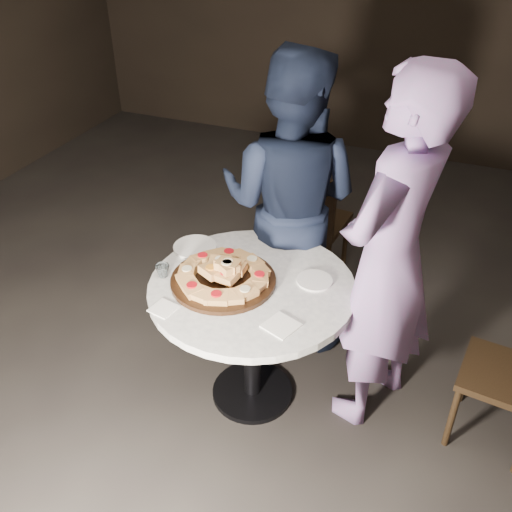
# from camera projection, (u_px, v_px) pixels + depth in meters

# --- Properties ---
(floor) EXTENTS (7.00, 7.00, 0.00)m
(floor) POSITION_uv_depth(u_px,v_px,m) (234.00, 390.00, 3.09)
(floor) COLOR black
(floor) RESTS_ON ground
(table) EXTENTS (1.28, 1.28, 0.73)m
(table) POSITION_uv_depth(u_px,v_px,m) (252.00, 307.00, 2.74)
(table) COLOR black
(table) RESTS_ON ground
(serving_board) EXTENTS (0.58, 0.58, 0.02)m
(serving_board) POSITION_uv_depth(u_px,v_px,m) (223.00, 280.00, 2.67)
(serving_board) COLOR black
(serving_board) RESTS_ON table
(focaccia_pile) EXTENTS (0.44, 0.44, 0.12)m
(focaccia_pile) POSITION_uv_depth(u_px,v_px,m) (224.00, 273.00, 2.65)
(focaccia_pile) COLOR tan
(focaccia_pile) RESTS_ON serving_board
(plate_left) EXTENTS (0.28, 0.28, 0.01)m
(plate_left) POSITION_uv_depth(u_px,v_px,m) (195.00, 247.00, 2.92)
(plate_left) COLOR white
(plate_left) RESTS_ON table
(plate_right) EXTENTS (0.21, 0.21, 0.01)m
(plate_right) POSITION_uv_depth(u_px,v_px,m) (314.00, 280.00, 2.68)
(plate_right) COLOR white
(plate_right) RESTS_ON table
(water_glass) EXTENTS (0.08, 0.08, 0.06)m
(water_glass) POSITION_uv_depth(u_px,v_px,m) (163.00, 271.00, 2.70)
(water_glass) COLOR silver
(water_glass) RESTS_ON table
(napkin_near) EXTENTS (0.12, 0.12, 0.01)m
(napkin_near) POSITION_uv_depth(u_px,v_px,m) (163.00, 309.00, 2.51)
(napkin_near) COLOR white
(napkin_near) RESTS_ON table
(napkin_far) EXTENTS (0.17, 0.17, 0.01)m
(napkin_far) POSITION_uv_depth(u_px,v_px,m) (281.00, 326.00, 2.42)
(napkin_far) COLOR white
(napkin_far) RESTS_ON table
(chair_far) EXTENTS (0.43, 0.44, 0.83)m
(chair_far) POSITION_uv_depth(u_px,v_px,m) (311.00, 218.00, 3.67)
(chair_far) COLOR black
(chair_far) RESTS_ON ground
(diner_navy) EXTENTS (0.82, 0.64, 1.68)m
(diner_navy) POSITION_uv_depth(u_px,v_px,m) (290.00, 202.00, 3.10)
(diner_navy) COLOR black
(diner_navy) RESTS_ON ground
(diner_teal) EXTENTS (0.62, 0.76, 1.79)m
(diner_teal) POSITION_uv_depth(u_px,v_px,m) (389.00, 261.00, 2.54)
(diner_teal) COLOR #8067A2
(diner_teal) RESTS_ON ground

